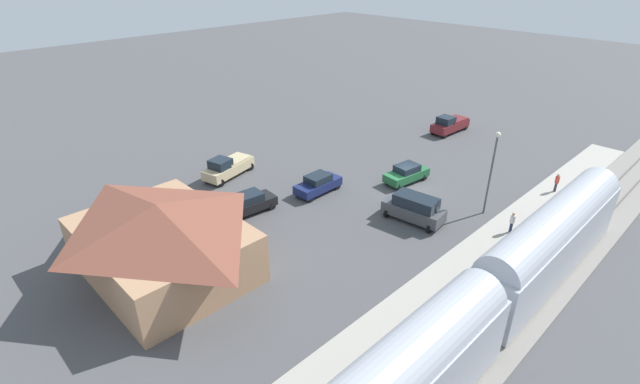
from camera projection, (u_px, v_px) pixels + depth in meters
ground_plane at (408, 187)px, 42.60m from camera, size 200.00×200.00×0.00m
railway_track at (565, 248)px, 33.70m from camera, size 4.80×70.00×0.30m
platform at (512, 227)px, 36.20m from camera, size 3.20×46.00×0.30m
passenger_train at (485, 302)px, 24.43m from camera, size 2.93×34.45×4.98m
station_building at (162, 238)px, 30.21m from camera, size 12.22×9.51×5.20m
pedestrian_on_platform at (557, 181)px, 40.81m from camera, size 0.36×0.36×1.71m
pedestrian_waiting_far at (512, 221)px, 34.80m from camera, size 0.36×0.36×1.71m
sedan_navy at (318, 184)px, 41.31m from camera, size 1.89×4.52×1.74m
suv_charcoal at (414, 208)px, 36.83m from camera, size 5.10×2.86×2.22m
pickup_tan at (228, 167)px, 44.19m from camera, size 3.20×5.71×2.14m
pickup_maroon at (450, 124)px, 55.17m from camera, size 2.19×5.48×2.14m
sedan_black at (249, 203)px, 38.15m from camera, size 2.26×4.66×1.74m
sedan_green at (407, 173)px, 43.24m from camera, size 2.37×4.69×1.74m
light_pole_near_platform at (493, 163)px, 36.36m from camera, size 0.44×0.44×7.12m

